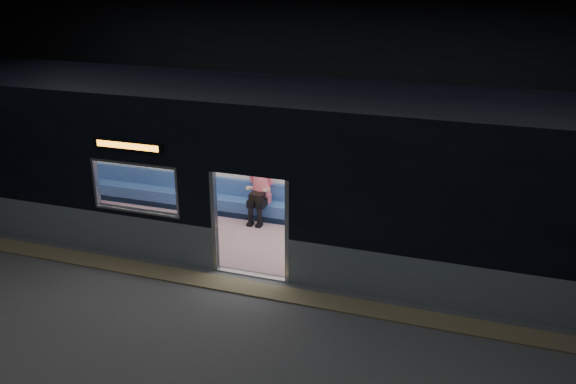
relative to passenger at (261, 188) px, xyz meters
The scene contains 7 objects.
station_floor 3.72m from the passenger, 77.91° to the right, with size 24.00×14.00×0.01m, color #47494C.
station_envelope 4.61m from the passenger, 77.91° to the right, with size 24.00×14.00×5.00m.
tactile_strip 3.19m from the passenger, 75.77° to the right, with size 22.80×0.50×0.03m, color #8C7F59.
metro_car 1.63m from the passenger, 52.90° to the right, with size 18.00×3.04×3.35m.
passenger is the anchor object (origin of this frame).
handbag 0.26m from the passenger, 88.93° to the right, with size 0.31×0.27×0.16m, color black.
transit_map 5.81m from the passenger, ahead, with size 1.12×0.03×0.73m, color white.
Camera 1 is at (4.00, -8.57, 5.73)m, focal length 38.00 mm.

